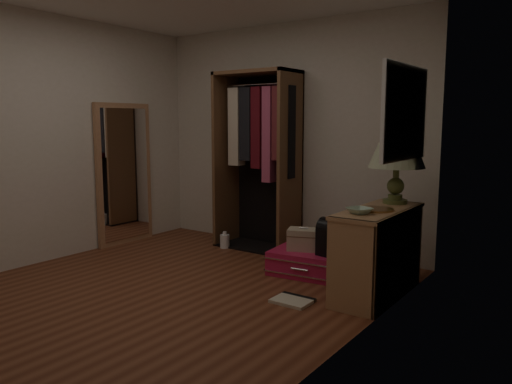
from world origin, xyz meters
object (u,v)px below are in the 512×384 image
console_bookshelf (378,249)px  floor_mirror (124,174)px  black_bag (336,237)px  open_wardrobe (260,145)px  train_case (304,239)px  table_lamp (397,152)px  pink_suitcase (311,262)px  white_jug (225,241)px

console_bookshelf → floor_mirror: (-3.24, -0.02, 0.45)m
console_bookshelf → black_bag: console_bookshelf is taller
console_bookshelf → floor_mirror: 3.27m
open_wardrobe → train_case: (0.94, -0.59, -0.88)m
train_case → black_bag: bearing=-26.0°
open_wardrobe → table_lamp: size_ratio=3.26×
pink_suitcase → train_case: 0.24m
open_wardrobe → table_lamp: open_wardrobe is taller
table_lamp → white_jug: table_lamp is taller
floor_mirror → train_case: size_ratio=4.62×
pink_suitcase → table_lamp: (0.75, 0.18, 1.09)m
console_bookshelf → floor_mirror: size_ratio=0.66×
white_jug → open_wardrobe: bearing=41.0°
train_case → black_bag: black_bag is taller
pink_suitcase → train_case: size_ratio=2.23×
pink_suitcase → train_case: (-0.08, -0.01, 0.22)m
floor_mirror → table_lamp: bearing=6.6°
black_bag → table_lamp: bearing=34.1°
pink_suitcase → white_jug: size_ratio=4.17×
pink_suitcase → table_lamp: 1.34m
open_wardrobe → floor_mirror: size_ratio=1.21×
white_jug → floor_mirror: bearing=-156.9°
pink_suitcase → black_bag: (0.29, -0.04, 0.30)m
console_bookshelf → table_lamp: size_ratio=1.78×
table_lamp → white_jug: bearing=176.7°
console_bookshelf → floor_mirror: bearing=-179.6°
train_case → open_wardrobe: bearing=126.6°
console_bookshelf → white_jug: size_ratio=5.70×
black_bag → floor_mirror: bearing=-168.4°
console_bookshelf → pink_suitcase: bearing=167.0°
floor_mirror → black_bag: 2.82m
floor_mirror → white_jug: (1.16, 0.49, -0.77)m
train_case → floor_mirror: bearing=163.0°
pink_suitcase → black_bag: bearing=-14.5°
floor_mirror → black_bag: floor_mirror is taller
floor_mirror → black_bag: (2.78, 0.15, -0.43)m
white_jug → console_bookshelf: bearing=-12.8°
floor_mirror → train_case: floor_mirror is taller
floor_mirror → pink_suitcase: 2.60m
pink_suitcase → white_jug: (-1.33, 0.30, -0.03)m
train_case → white_jug: bearing=144.7°
open_wardrobe → pink_suitcase: (1.01, -0.58, -1.10)m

